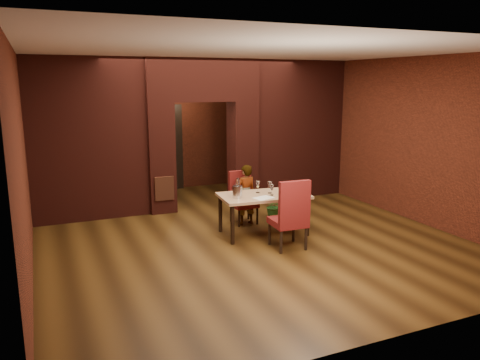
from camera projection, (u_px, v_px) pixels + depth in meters
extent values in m
plane|color=#4A3012|center=(239.00, 232.00, 8.63)|extent=(8.00, 8.00, 0.00)
cube|color=silver|center=(239.00, 53.00, 7.97)|extent=(7.00, 8.00, 0.04)
cube|color=maroon|center=(177.00, 126.00, 11.89)|extent=(7.00, 0.04, 3.20)
cube|color=maroon|center=(397.00, 195.00, 4.71)|extent=(7.00, 0.04, 3.20)
cube|color=maroon|center=(23.00, 159.00, 6.93)|extent=(0.04, 8.00, 3.20)
cube|color=maroon|center=(394.00, 137.00, 9.67)|extent=(0.04, 8.00, 3.20)
cube|color=maroon|center=(160.00, 158.00, 9.81)|extent=(0.55, 0.55, 2.30)
cube|color=maroon|center=(243.00, 152.00, 10.56)|extent=(0.55, 0.55, 2.30)
cube|color=maroon|center=(201.00, 80.00, 9.85)|extent=(2.45, 0.55, 0.90)
cube|color=maroon|center=(88.00, 140.00, 9.17)|extent=(2.28, 0.35, 3.20)
cube|color=maroon|center=(297.00, 130.00, 11.02)|extent=(2.28, 0.35, 3.20)
cube|color=#AB5331|center=(164.00, 189.00, 9.67)|extent=(0.40, 0.03, 0.50)
cube|color=black|center=(163.00, 149.00, 11.79)|extent=(0.90, 0.08, 2.10)
cube|color=black|center=(163.00, 149.00, 11.75)|extent=(1.02, 0.04, 2.22)
cube|color=tan|center=(263.00, 214.00, 8.47)|extent=(1.64, 1.01, 0.74)
cube|color=maroon|center=(244.00, 198.00, 9.09)|extent=(0.47, 0.47, 1.01)
cube|color=maroon|center=(288.00, 213.00, 7.72)|extent=(0.57, 0.57, 1.18)
imported|color=silver|center=(246.00, 195.00, 8.98)|extent=(0.46, 0.33, 1.17)
cube|color=white|center=(264.00, 198.00, 8.13)|extent=(0.39, 0.32, 0.00)
cylinder|color=silver|center=(237.00, 192.00, 8.13)|extent=(0.17, 0.17, 0.21)
cylinder|color=white|center=(238.00, 186.00, 8.37)|extent=(0.07, 0.07, 0.30)
imported|color=#2C6324|center=(273.00, 205.00, 9.61)|extent=(0.53, 0.54, 0.45)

